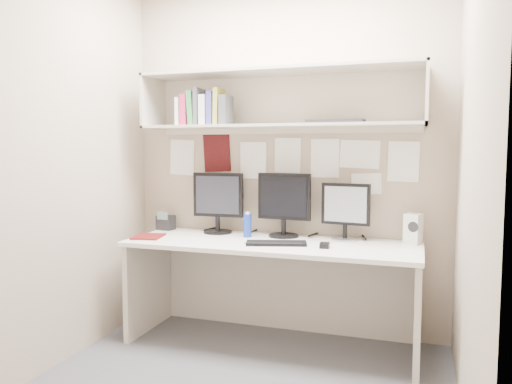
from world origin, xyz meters
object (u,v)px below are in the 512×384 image
(monitor_left, at_px, (218,200))
(desk_phone, at_px, (166,222))
(monitor_center, at_px, (284,202))
(speaker, at_px, (413,229))
(desk, at_px, (272,293))
(monitor_right, at_px, (345,209))
(maroon_notebook, at_px, (148,236))
(keyboard, at_px, (276,243))

(monitor_left, xyz_separation_m, desk_phone, (-0.45, 0.00, -0.19))
(monitor_center, distance_m, speaker, 0.91)
(monitor_center, relative_size, speaker, 2.27)
(desk, bearing_deg, monitor_center, 82.80)
(monitor_right, xyz_separation_m, maroon_notebook, (-1.37, -0.35, -0.22))
(keyboard, relative_size, speaker, 1.97)
(monitor_right, distance_m, keyboard, 0.56)
(speaker, bearing_deg, monitor_right, -158.68)
(desk, distance_m, desk_phone, 1.05)
(keyboard, relative_size, desk_phone, 2.69)
(desk, xyz_separation_m, monitor_center, (0.03, 0.22, 0.62))
(monitor_right, distance_m, speaker, 0.47)
(desk, xyz_separation_m, monitor_right, (0.47, 0.22, 0.59))
(monitor_left, distance_m, desk_phone, 0.49)
(monitor_center, height_order, keyboard, monitor_center)
(desk, height_order, monitor_right, monitor_right)
(monitor_left, relative_size, maroon_notebook, 1.92)
(monitor_right, bearing_deg, desk, -147.17)
(speaker, relative_size, maroon_notebook, 0.86)
(desk, height_order, monitor_center, monitor_center)
(speaker, height_order, desk_phone, speaker)
(desk, bearing_deg, keyboard, -58.22)
(monitor_right, bearing_deg, speaker, 8.58)
(maroon_notebook, bearing_deg, speaker, -0.08)
(speaker, xyz_separation_m, desk_phone, (-1.87, -0.00, -0.04))
(monitor_center, bearing_deg, speaker, 4.95)
(desk, height_order, monitor_left, monitor_left)
(keyboard, bearing_deg, monitor_right, 22.05)
(keyboard, distance_m, desk_phone, 1.05)
(monitor_left, bearing_deg, keyboard, -31.59)
(speaker, height_order, maroon_notebook, speaker)
(monitor_left, bearing_deg, desk_phone, 177.98)
(monitor_right, height_order, desk_phone, monitor_right)
(desk, xyz_separation_m, keyboard, (0.06, -0.10, 0.37))
(keyboard, bearing_deg, desk_phone, 146.57)
(monitor_left, relative_size, speaker, 2.24)
(monitor_left, height_order, speaker, monitor_left)
(monitor_left, distance_m, monitor_right, 0.96)
(desk, height_order, speaker, speaker)
(monitor_left, distance_m, speaker, 1.43)
(maroon_notebook, height_order, desk_phone, desk_phone)
(desk_phone, bearing_deg, maroon_notebook, -75.97)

